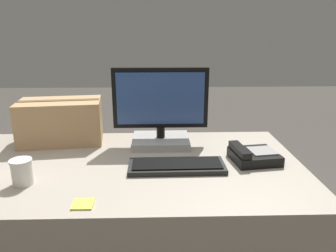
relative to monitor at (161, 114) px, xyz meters
name	(u,v)px	position (x,y,z in m)	size (l,w,h in m)	color
office_desk	(110,231)	(-0.25, -0.25, -0.53)	(1.80, 0.90, 0.72)	#A89E8E
monitor	(161,114)	(0.00, 0.00, 0.00)	(0.49, 0.24, 0.41)	#B7B7B7
keyboard	(177,166)	(0.07, -0.31, -0.15)	(0.43, 0.17, 0.03)	black
desk_phone	(253,155)	(0.43, -0.24, -0.14)	(0.23, 0.21, 0.08)	black
paper_cup_right	(22,172)	(-0.55, -0.44, -0.11)	(0.09, 0.09, 0.10)	white
cardboard_box	(61,121)	(-0.54, 0.06, -0.05)	(0.45, 0.30, 0.23)	tan
sticky_note_pad	(83,204)	(-0.28, -0.61, -0.16)	(0.07, 0.07, 0.01)	#E5DB4C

